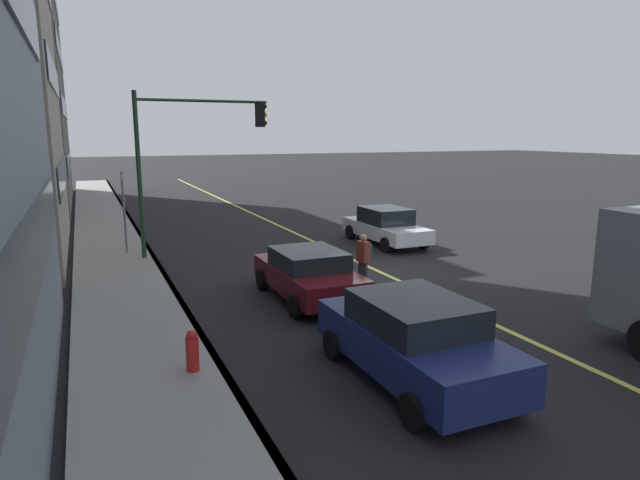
# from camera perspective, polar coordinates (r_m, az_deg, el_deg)

# --- Properties ---
(ground) EXTENTS (200.00, 200.00, 0.00)m
(ground) POSITION_cam_1_polar(r_m,az_deg,el_deg) (18.15, 6.09, -3.28)
(ground) COLOR black
(sidewalk_slab) EXTENTS (80.00, 2.73, 0.15)m
(sidewalk_slab) POSITION_cam_1_polar(r_m,az_deg,el_deg) (15.89, -19.69, -5.70)
(sidewalk_slab) COLOR gray
(sidewalk_slab) RESTS_ON ground
(curb_edge) EXTENTS (80.00, 0.16, 0.15)m
(curb_edge) POSITION_cam_1_polar(r_m,az_deg,el_deg) (16.01, -15.09, -5.30)
(curb_edge) COLOR slate
(curb_edge) RESTS_ON ground
(lane_stripe_center) EXTENTS (80.00, 0.16, 0.01)m
(lane_stripe_center) POSITION_cam_1_polar(r_m,az_deg,el_deg) (18.15, 6.09, -3.26)
(lane_stripe_center) COLOR #D8CC4C
(lane_stripe_center) RESTS_ON ground
(car_navy) EXTENTS (4.42, 2.09, 1.58)m
(car_navy) POSITION_cam_1_polar(r_m,az_deg,el_deg) (10.22, 9.84, -10.17)
(car_navy) COLOR navy
(car_navy) RESTS_ON ground
(car_white) EXTENTS (4.56, 1.92, 1.50)m
(car_white) POSITION_cam_1_polar(r_m,az_deg,el_deg) (22.56, 6.89, 1.50)
(car_white) COLOR silver
(car_white) RESTS_ON ground
(car_maroon) EXTENTS (4.19, 2.01, 1.38)m
(car_maroon) POSITION_cam_1_polar(r_m,az_deg,el_deg) (14.91, -1.23, -3.52)
(car_maroon) COLOR #591116
(car_maroon) RESTS_ON ground
(pedestrian_with_backpack) EXTENTS (0.42, 0.41, 1.64)m
(pedestrian_with_backpack) POSITION_cam_1_polar(r_m,az_deg,el_deg) (15.91, 4.61, -1.79)
(pedestrian_with_backpack) COLOR #383838
(pedestrian_with_backpack) RESTS_ON ground
(traffic_light_mast) EXTENTS (0.28, 4.76, 5.93)m
(traffic_light_mast) POSITION_cam_1_polar(r_m,az_deg,el_deg) (20.12, -13.50, 9.70)
(traffic_light_mast) COLOR #1E3823
(traffic_light_mast) RESTS_ON ground
(street_sign_post) EXTENTS (0.60, 0.08, 3.15)m
(street_sign_post) POSITION_cam_1_polar(r_m,az_deg,el_deg) (21.16, -19.93, 3.27)
(street_sign_post) COLOR slate
(street_sign_post) RESTS_ON ground
(fire_hydrant) EXTENTS (0.24, 0.24, 0.94)m
(fire_hydrant) POSITION_cam_1_polar(r_m,az_deg,el_deg) (10.56, -13.25, -11.63)
(fire_hydrant) COLOR red
(fire_hydrant) RESTS_ON ground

